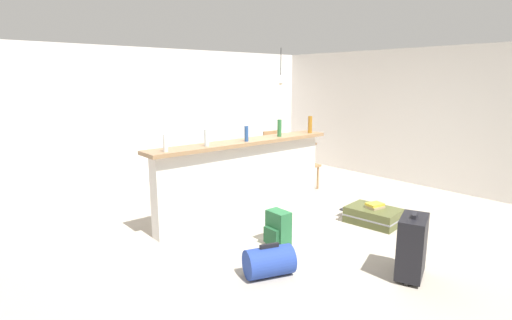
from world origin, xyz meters
The scene contains 19 objects.
ground_plane centered at (0.00, 0.00, -0.03)m, with size 13.00×13.00×0.05m, color #ADA393.
wall_back centered at (0.00, 3.05, 1.25)m, with size 6.60×0.10×2.50m, color silver.
wall_right centered at (3.05, 0.30, 1.25)m, with size 0.10×6.00×2.50m, color silver.
partition_half_wall centered at (-0.53, 0.45, 0.53)m, with size 2.80×0.20×1.05m, color silver.
bar_countertop centered at (-0.53, 0.45, 1.08)m, with size 2.96×0.40×0.05m, color #93704C.
bottle_white centered at (-1.80, 0.36, 1.21)m, with size 0.06×0.06×0.21m, color silver.
bottle_clear centered at (-1.20, 0.38, 1.21)m, with size 0.06×0.06×0.22m, color silver.
bottle_blue centered at (-0.56, 0.37, 1.21)m, with size 0.06×0.06×0.21m, color #284C89.
bottle_green centered at (0.11, 0.41, 1.23)m, with size 0.06×0.06×0.25m, color #2D6B38.
bottle_amber centered at (0.76, 0.38, 1.24)m, with size 0.07×0.07×0.27m, color #9E661E.
dining_table centered at (1.27, 1.54, 0.65)m, with size 1.10×0.80×0.74m.
dining_chair_near_partition centered at (1.23, 0.96, 0.52)m, with size 0.45×0.45×0.93m.
dining_chair_far_side centered at (1.37, 2.05, 0.52)m, with size 0.41×0.41×0.93m.
pendant_lamp centered at (1.21, 1.54, 1.95)m, with size 0.34×0.34×0.67m.
suitcase_flat_olive centered at (0.60, -0.95, 0.11)m, with size 0.57×0.86×0.22m.
duffel_bag_blue centered at (-1.48, -1.11, 0.15)m, with size 0.55×0.44×0.34m.
backpack_green centered at (-0.89, -0.62, 0.20)m, with size 0.26×0.28×0.42m.
suitcase_upright_black centered at (-0.43, -2.05, 0.33)m, with size 0.50×0.38×0.67m.
book_stack centered at (0.62, -0.96, 0.25)m, with size 0.25×0.20×0.07m.
Camera 1 is at (-3.97, -3.82, 1.95)m, focal length 27.82 mm.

